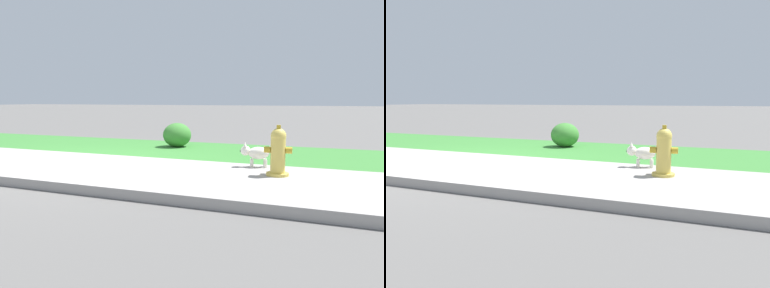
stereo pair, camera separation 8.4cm
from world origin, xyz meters
The scene contains 7 objects.
ground_plane centered at (0.00, 0.00, 0.00)m, with size 120.00×120.00×0.00m, color #5B5956.
sidewalk_pavement centered at (0.00, 0.00, 0.01)m, with size 18.00×2.54×0.01m, color #9E9993.
grass_verge centered at (0.00, 2.61, 0.00)m, with size 18.00×2.68×0.01m, color #387A33.
street_curb centered at (0.00, -1.35, 0.06)m, with size 18.00×0.16×0.12m, color #9E9993.
fire_hydrant_mid_block centered at (3.19, 0.48, 0.35)m, with size 0.39×0.37×0.72m.
small_white_dog centered at (2.76, 1.02, 0.23)m, with size 0.49×0.27×0.41m.
shrub_bush_near_lamp centered at (0.53, 2.93, 0.27)m, with size 0.64×0.64×0.55m.
Camera 2 is at (4.09, -4.76, 1.08)m, focal length 35.00 mm.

